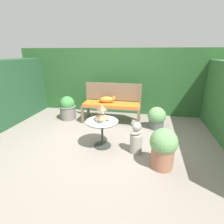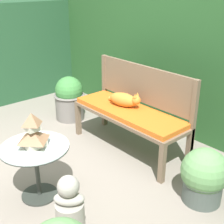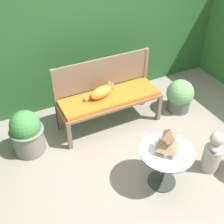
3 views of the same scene
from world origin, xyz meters
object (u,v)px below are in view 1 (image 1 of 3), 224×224
at_px(garden_bust, 136,139).
at_px(patio_table, 102,126).
at_px(potted_plant_bench_right, 156,118).
at_px(garden_bench, 111,106).
at_px(pagoda_birdhouse, 102,114).
at_px(potted_plant_bench_left, 68,108).
at_px(potted_plant_hedge_corner, 163,148).
at_px(cat, 107,100).

bearing_deg(garden_bust, patio_table, 126.78).
relative_size(patio_table, potted_plant_bench_right, 1.17).
relative_size(garden_bust, potted_plant_bench_right, 1.12).
distance_m(garden_bench, pagoda_birdhouse, 1.36).
bearing_deg(patio_table, potted_plant_bench_left, 136.42).
xyz_separation_m(garden_bench, potted_plant_bench_right, (1.21, -0.17, -0.20)).
relative_size(potted_plant_bench_left, potted_plant_hedge_corner, 0.96).
relative_size(cat, potted_plant_hedge_corner, 0.72).
bearing_deg(cat, patio_table, -96.17).
distance_m(pagoda_birdhouse, garden_bust, 0.83).
height_order(garden_bench, pagoda_birdhouse, pagoda_birdhouse).
height_order(garden_bench, patio_table, patio_table).
distance_m(garden_bust, potted_plant_hedge_corner, 0.61).
relative_size(garden_bench, cat, 3.10).
bearing_deg(patio_table, pagoda_birdhouse, 75.96).
xyz_separation_m(cat, potted_plant_hedge_corner, (1.38, -1.84, -0.26)).
height_order(garden_bench, potted_plant_bench_left, potted_plant_bench_left).
distance_m(cat, patio_table, 1.40).
height_order(garden_bench, potted_plant_hedge_corner, potted_plant_hedge_corner).
bearing_deg(potted_plant_hedge_corner, garden_bust, 141.04).
relative_size(patio_table, potted_plant_bench_left, 0.97).
relative_size(cat, potted_plant_bench_left, 0.75).
height_order(garden_bench, cat, cat).
bearing_deg(patio_table, garden_bust, -7.24).
distance_m(potted_plant_bench_right, potted_plant_hedge_corner, 1.64).
relative_size(garden_bench, pagoda_birdhouse, 4.59).
xyz_separation_m(cat, garden_bust, (0.91, -1.46, -0.35)).
bearing_deg(pagoda_birdhouse, garden_bench, 94.07).
xyz_separation_m(patio_table, pagoda_birdhouse, (0.00, 0.00, 0.27)).
xyz_separation_m(garden_bust, potted_plant_hedge_corner, (0.47, -0.38, 0.09)).
distance_m(garden_bench, cat, 0.20).
relative_size(cat, garden_bust, 0.81).
xyz_separation_m(pagoda_birdhouse, potted_plant_bench_right, (1.12, 1.17, -0.44)).
distance_m(garden_bench, garden_bust, 1.64).
xyz_separation_m(garden_bust, potted_plant_bench_right, (0.42, 1.26, -0.01)).
xyz_separation_m(garden_bench, potted_plant_bench_left, (-1.29, -0.02, -0.14)).
bearing_deg(pagoda_birdhouse, potted_plant_hedge_corner, -21.85).
distance_m(pagoda_birdhouse, potted_plant_bench_left, 1.95).
xyz_separation_m(garden_bench, cat, (-0.12, 0.03, 0.16)).
distance_m(pagoda_birdhouse, potted_plant_bench_right, 1.68).
bearing_deg(garden_bench, potted_plant_bench_left, -179.18).
bearing_deg(garden_bust, potted_plant_bench_right, 25.57).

